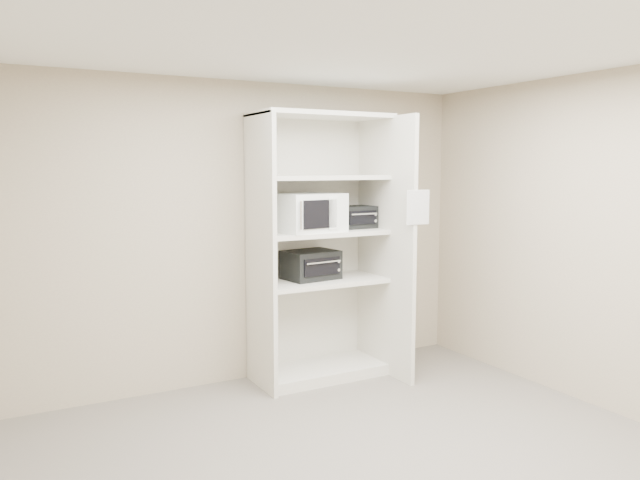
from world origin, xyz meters
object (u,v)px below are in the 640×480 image
shelving_unit (325,256)px  microwave (309,212)px  toaster_oven_lower (310,265)px  toaster_oven_upper (354,217)px

shelving_unit → microwave: size_ratio=4.26×
microwave → toaster_oven_lower: (0.07, 0.09, -0.49)m
microwave → shelving_unit: bearing=3.4°
microwave → toaster_oven_lower: bearing=46.4°
shelving_unit → toaster_oven_lower: 0.15m
microwave → toaster_oven_lower: 0.50m
microwave → toaster_oven_lower: microwave is taller
microwave → toaster_oven_upper: (0.52, 0.07, -0.07)m
toaster_oven_upper → toaster_oven_lower: (-0.45, 0.02, -0.42)m
microwave → toaster_oven_upper: microwave is taller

